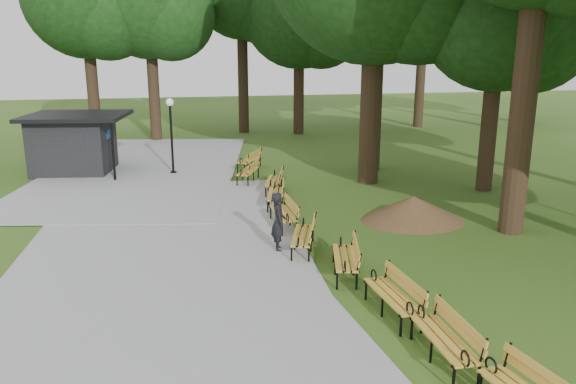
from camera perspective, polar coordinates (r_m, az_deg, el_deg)
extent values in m
plane|color=#2E4F16|center=(12.73, 5.05, -10.23)|extent=(100.00, 100.00, 0.00)
cube|color=gray|center=(15.04, -13.19, -6.43)|extent=(12.00, 38.00, 0.06)
imported|color=black|center=(14.91, -0.97, -3.06)|extent=(0.42, 0.61, 1.61)
cylinder|color=black|center=(24.30, -11.74, 5.23)|extent=(0.10, 0.10, 2.95)
sphere|color=white|center=(24.10, -11.94, 8.92)|extent=(0.32, 0.32, 0.32)
cone|color=#47301C|center=(18.01, 12.60, -1.63)|extent=(2.75, 2.75, 0.79)
cylinder|color=black|center=(17.10, 22.99, 10.12)|extent=(0.70, 0.70, 8.65)
cylinder|color=black|center=(22.13, 19.88, 7.71)|extent=(0.60, 0.60, 5.97)
sphere|color=black|center=(22.03, 20.71, 16.87)|extent=(5.67, 5.67, 5.67)
cylinder|color=black|center=(22.21, 8.47, 11.01)|extent=(0.80, 0.80, 7.95)
cylinder|color=black|center=(24.64, 8.80, 12.39)|extent=(0.76, 0.76, 8.84)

